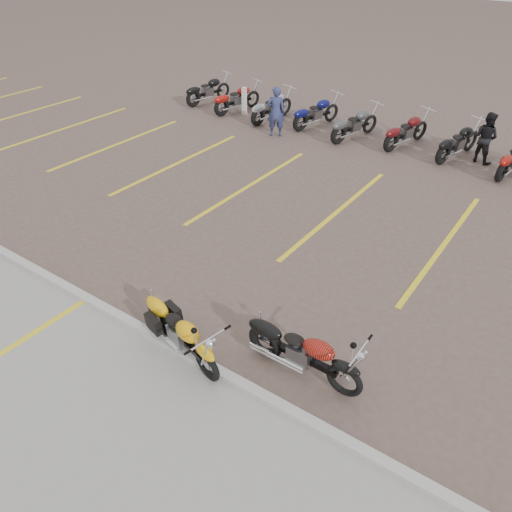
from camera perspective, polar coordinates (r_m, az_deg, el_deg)
The scene contains 10 objects.
ground at distance 9.90m, azimuth -1.44°, elevation -4.01°, with size 100.00×100.00×0.00m, color brown.
concrete_apron at distance 7.88m, azimuth -22.66°, elevation -20.26°, with size 60.00×5.00×0.01m, color #9E9B93.
curb at distance 8.74m, azimuth -9.39°, elevation -10.21°, with size 60.00×0.18×0.12m, color #ADAAA3.
parking_stripes at distance 12.81m, azimuth 9.30°, elevation 5.03°, with size 38.00×5.50×0.01m, color yellow, non-canonical shape.
yellow_cruiser at distance 8.44m, azimuth -8.53°, elevation -8.70°, with size 2.01×0.66×0.84m.
flame_cruiser at distance 8.03m, azimuth 5.17°, elevation -10.99°, with size 2.08×0.30×0.85m.
person_a at distance 17.37m, azimuth 2.29°, elevation 16.17°, with size 0.60×0.40×1.66m, color navy.
person_b at distance 16.72m, azimuth 24.75°, elevation 12.20°, with size 0.74×0.58×1.52m, color black.
bollard at distance 19.68m, azimuth -1.35°, elevation 17.30°, with size 0.15×0.15×1.00m, color silver.
bg_bike_row at distance 16.74m, azimuth 19.10°, elevation 12.69°, with size 19.14×2.08×1.10m.
Camera 1 is at (4.72, -6.25, 6.06)m, focal length 35.00 mm.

